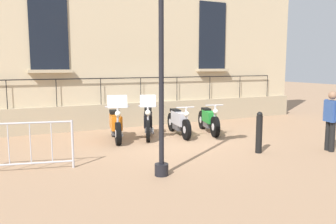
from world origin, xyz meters
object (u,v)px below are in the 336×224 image
at_px(motorcycle_black, 148,123).
at_px(bollard, 259,132).
at_px(pedestrian_standing, 331,118).
at_px(motorcycle_green, 209,120).
at_px(motorcycle_orange, 116,125).
at_px(crowd_barrier, 20,145).
at_px(motorcycle_silver, 179,122).

height_order(motorcycle_black, bollard, motorcycle_black).
bearing_deg(pedestrian_standing, motorcycle_black, -134.77).
height_order(motorcycle_black, motorcycle_green, motorcycle_black).
relative_size(motorcycle_orange, crowd_barrier, 0.88).
bearing_deg(motorcycle_orange, crowd_barrier, -53.35).
bearing_deg(motorcycle_orange, bollard, 43.90).
bearing_deg(motorcycle_orange, motorcycle_green, 86.85).
distance_m(motorcycle_green, bollard, 2.80).
relative_size(motorcycle_black, motorcycle_silver, 0.88).
bearing_deg(motorcycle_black, bollard, 31.63).
bearing_deg(bollard, motorcycle_orange, -136.10).
bearing_deg(bollard, motorcycle_green, 174.79).
bearing_deg(motorcycle_orange, motorcycle_black, 89.77).
height_order(motorcycle_black, motorcycle_silver, motorcycle_black).
height_order(bollard, pedestrian_standing, pedestrian_standing).
distance_m(motorcycle_silver, pedestrian_standing, 4.38).
bearing_deg(crowd_barrier, motorcycle_green, 107.54).
relative_size(motorcycle_silver, bollard, 1.97).
bearing_deg(bollard, crowd_barrier, -99.82).
relative_size(bollard, pedestrian_standing, 0.68).
relative_size(crowd_barrier, bollard, 2.02).
height_order(motorcycle_black, pedestrian_standing, pedestrian_standing).
bearing_deg(motorcycle_black, pedestrian_standing, 45.23).
relative_size(motorcycle_black, bollard, 1.73).
bearing_deg(crowd_barrier, motorcycle_black, 118.25).
height_order(crowd_barrier, pedestrian_standing, pedestrian_standing).
xyz_separation_m(motorcycle_orange, bollard, (2.96, 2.85, 0.08)).
distance_m(motorcycle_black, bollard, 3.47).
relative_size(motorcycle_silver, pedestrian_standing, 1.34).
xyz_separation_m(motorcycle_silver, bollard, (2.85, 0.82, 0.10)).
distance_m(motorcycle_black, crowd_barrier, 4.22).
xyz_separation_m(motorcycle_green, bollard, (2.79, -0.25, 0.12)).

